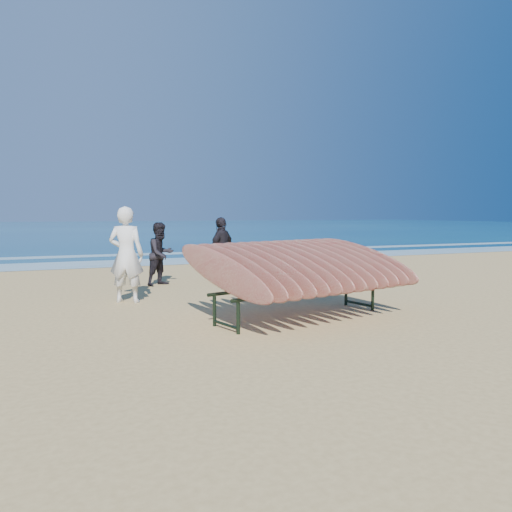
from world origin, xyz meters
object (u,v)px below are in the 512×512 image
Objects in this scene: person_white at (126,255)px; person_dark_b at (222,250)px; surfboard_rack at (300,266)px; person_dark_a at (161,254)px.

person_white reaches higher than person_dark_b.
person_white is at bearing -0.27° from person_dark_b.
surfboard_rack is 4.56m from person_dark_b.
person_dark_b is at bearing -35.10° from person_dark_a.
surfboard_rack is at bearing 51.04° from person_dark_b.
person_white is 2.38m from person_dark_a.
person_white is 1.23× the size of person_dark_a.
person_white is (-2.47, 2.60, 0.06)m from surfboard_rack.
surfboard_rack is 2.24× the size of person_dark_b.
surfboard_rack is at bearing -103.83° from person_dark_a.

